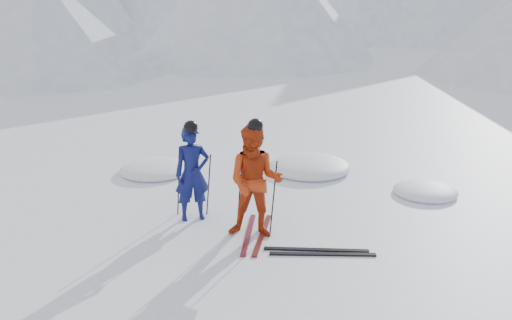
{
  "coord_description": "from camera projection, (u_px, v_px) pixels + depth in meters",
  "views": [
    {
      "loc": [
        -0.77,
        -8.93,
        3.96
      ],
      "look_at": [
        -1.59,
        0.5,
        1.1
      ],
      "focal_mm": 38.0,
      "sensor_mm": 36.0,
      "label": 1
    }
  ],
  "objects": [
    {
      "name": "pole_blue_left",
      "position": [
        179.0,
        186.0,
        10.08
      ],
      "size": [
        0.12,
        0.08,
        1.17
      ],
      "primitive_type": "cylinder",
      "rotation": [
        0.05,
        0.08,
        0.0
      ],
      "color": "black",
      "rests_on": "ground"
    },
    {
      "name": "skier_blue",
      "position": [
        192.0,
        174.0,
        9.83
      ],
      "size": [
        0.75,
        0.63,
        1.76
      ],
      "primitive_type": "imported",
      "rotation": [
        0.0,
        0.0,
        0.38
      ],
      "color": "#0D1350",
      "rests_on": "ground"
    },
    {
      "name": "pole_red_right",
      "position": [
        273.0,
        197.0,
        9.3
      ],
      "size": [
        0.13,
        0.09,
        1.3
      ],
      "primitive_type": "cylinder",
      "rotation": [
        -0.05,
        0.08,
        0.0
      ],
      "color": "black",
      "rests_on": "ground"
    },
    {
      "name": "skier_red",
      "position": [
        255.0,
        182.0,
        9.09
      ],
      "size": [
        0.98,
        0.78,
        1.96
      ],
      "primitive_type": "imported",
      "rotation": [
        0.0,
        0.0,
        -0.04
      ],
      "color": "#B0300E",
      "rests_on": "ground"
    },
    {
      "name": "ski_worn_left",
      "position": [
        248.0,
        234.0,
        9.38
      ],
      "size": [
        0.1,
        1.7,
        0.03
      ],
      "primitive_type": "cube",
      "rotation": [
        0.0,
        0.0,
        -0.01
      ],
      "color": "black",
      "rests_on": "ground"
    },
    {
      "name": "pole_red_left",
      "position": [
        240.0,
        194.0,
        9.45
      ],
      "size": [
        0.13,
        0.1,
        1.3
      ],
      "primitive_type": "cylinder",
      "rotation": [
        0.06,
        0.08,
        0.0
      ],
      "color": "black",
      "rests_on": "ground"
    },
    {
      "name": "ski_loose_a",
      "position": [
        316.0,
        250.0,
        8.8
      ],
      "size": [
        1.7,
        0.13,
        0.03
      ],
      "primitive_type": "cube",
      "rotation": [
        0.0,
        0.0,
        1.6
      ],
      "color": "black",
      "rests_on": "ground"
    },
    {
      "name": "ground",
      "position": [
        343.0,
        230.0,
        9.59
      ],
      "size": [
        160.0,
        160.0,
        0.0
      ],
      "primitive_type": "plane",
      "color": "white",
      "rests_on": "ground"
    },
    {
      "name": "ski_worn_right",
      "position": [
        262.0,
        235.0,
        9.36
      ],
      "size": [
        0.22,
        1.7,
        0.03
      ],
      "primitive_type": "cube",
      "rotation": [
        0.0,
        0.0,
        -0.08
      ],
      "color": "black",
      "rests_on": "ground"
    },
    {
      "name": "pole_blue_right",
      "position": [
        209.0,
        185.0,
        10.13
      ],
      "size": [
        0.12,
        0.07,
        1.17
      ],
      "primitive_type": "cylinder",
      "rotation": [
        -0.04,
        0.08,
        0.0
      ],
      "color": "black",
      "rests_on": "ground"
    },
    {
      "name": "snow_lumps",
      "position": [
        278.0,
        174.0,
        12.57
      ],
      "size": [
        7.5,
        3.04,
        0.43
      ],
      "color": "white",
      "rests_on": "ground"
    },
    {
      "name": "ski_loose_b",
      "position": [
        323.0,
        254.0,
        8.65
      ],
      "size": [
        1.7,
        0.19,
        0.03
      ],
      "primitive_type": "cube",
      "rotation": [
        0.0,
        0.0,
        1.63
      ],
      "color": "black",
      "rests_on": "ground"
    }
  ]
}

